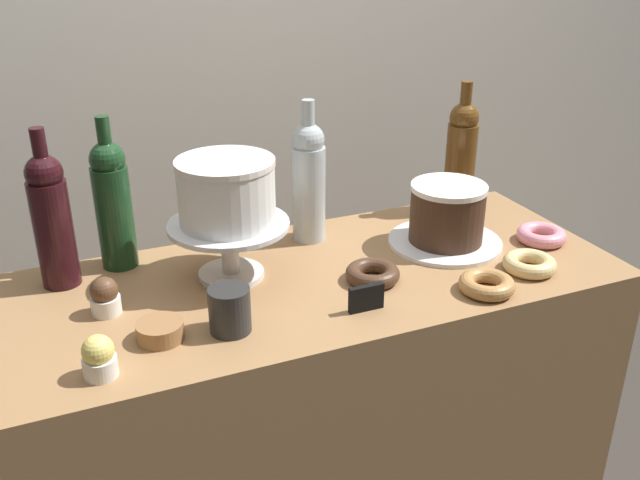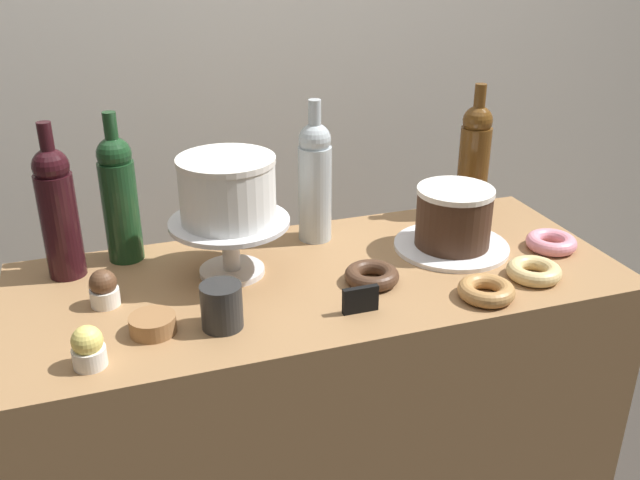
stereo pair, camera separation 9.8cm
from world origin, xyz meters
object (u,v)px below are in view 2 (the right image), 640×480
object	(u,v)px
chocolate_round_cake	(454,217)
donut_glazed	(534,271)
price_sign_chalkboard	(360,300)
donut_maple	(486,291)
donut_pink	(551,242)
wine_bottle_green	(119,197)
white_layer_cake	(227,189)
cupcake_chocolate	(104,289)
cookie_stack	(153,324)
donut_chocolate	(372,276)
wine_bottle_amber	(474,158)
coffee_cup_ceramic	(222,306)
wine_bottle_dark_red	(58,210)
cake_stand_pedestal	(230,237)
cupcake_lemon	(88,348)
wine_bottle_clear	(315,180)

from	to	relation	value
chocolate_round_cake	donut_glazed	xyz separation A→B (m)	(0.09, -0.18, -0.06)
price_sign_chalkboard	donut_maple	bearing A→B (deg)	-6.55
donut_pink	price_sign_chalkboard	distance (m)	0.52
wine_bottle_green	white_layer_cake	bearing A→B (deg)	-35.56
wine_bottle_green	price_sign_chalkboard	distance (m)	0.56
cupcake_chocolate	cookie_stack	distance (m)	0.15
donut_pink	donut_chocolate	distance (m)	0.44
cupcake_chocolate	donut_glazed	size ratio (longest dim) A/B	0.66
wine_bottle_amber	donut_maple	world-z (taller)	wine_bottle_amber
cookie_stack	coffee_cup_ceramic	distance (m)	0.13
donut_chocolate	wine_bottle_dark_red	bearing A→B (deg)	157.97
price_sign_chalkboard	donut_glazed	bearing A→B (deg)	1.78
donut_pink	white_layer_cake	bearing A→B (deg)	170.96
cake_stand_pedestal	wine_bottle_dark_red	distance (m)	0.35
wine_bottle_dark_red	chocolate_round_cake	bearing A→B (deg)	-9.83
coffee_cup_ceramic	donut_maple	bearing A→B (deg)	-6.73
white_layer_cake	wine_bottle_dark_red	xyz separation A→B (m)	(-0.33, 0.11, -0.04)
chocolate_round_cake	cupcake_lemon	size ratio (longest dim) A/B	2.28
cookie_stack	price_sign_chalkboard	xyz separation A→B (m)	(0.38, -0.05, 0.01)
white_layer_cake	price_sign_chalkboard	size ratio (longest dim) A/B	2.81
cake_stand_pedestal	wine_bottle_green	distance (m)	0.26
white_layer_cake	wine_bottle_dark_red	bearing A→B (deg)	162.04
cupcake_lemon	donut_maple	bearing A→B (deg)	-0.71
donut_glazed	price_sign_chalkboard	size ratio (longest dim) A/B	1.60
chocolate_round_cake	price_sign_chalkboard	xyz separation A→B (m)	(-0.30, -0.20, -0.05)
wine_bottle_amber	donut_chocolate	bearing A→B (deg)	-144.48
wine_bottle_amber	coffee_cup_ceramic	size ratio (longest dim) A/B	3.83
chocolate_round_cake	cupcake_chocolate	world-z (taller)	chocolate_round_cake
wine_bottle_dark_red	coffee_cup_ceramic	size ratio (longest dim) A/B	3.83
wine_bottle_amber	donut_maple	bearing A→B (deg)	-115.55
donut_maple	cake_stand_pedestal	bearing A→B (deg)	149.74
wine_bottle_dark_red	price_sign_chalkboard	distance (m)	0.63
wine_bottle_clear	wine_bottle_amber	distance (m)	0.42
chocolate_round_cake	wine_bottle_dark_red	distance (m)	0.84
cake_stand_pedestal	price_sign_chalkboard	bearing A→B (deg)	-49.90
cupcake_lemon	donut_maple	distance (m)	0.74
cake_stand_pedestal	donut_glazed	distance (m)	0.63
wine_bottle_clear	chocolate_round_cake	bearing A→B (deg)	-28.81
wine_bottle_amber	wine_bottle_green	xyz separation A→B (m)	(-0.84, 0.01, 0.00)
wine_bottle_green	donut_glazed	world-z (taller)	wine_bottle_green
white_layer_cake	coffee_cup_ceramic	bearing A→B (deg)	-106.69
chocolate_round_cake	wine_bottle_dark_red	world-z (taller)	wine_bottle_dark_red
white_layer_cake	donut_maple	world-z (taller)	white_layer_cake
donut_chocolate	cupcake_lemon	bearing A→B (deg)	-167.71
wine_bottle_clear	price_sign_chalkboard	size ratio (longest dim) A/B	4.65
wine_bottle_dark_red	wine_bottle_clear	bearing A→B (deg)	0.90
wine_bottle_green	donut_maple	xyz separation A→B (m)	(0.65, -0.41, -0.13)
wine_bottle_clear	coffee_cup_ceramic	world-z (taller)	wine_bottle_clear
donut_pink	coffee_cup_ceramic	size ratio (longest dim) A/B	1.32
cupcake_lemon	cookie_stack	distance (m)	0.13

